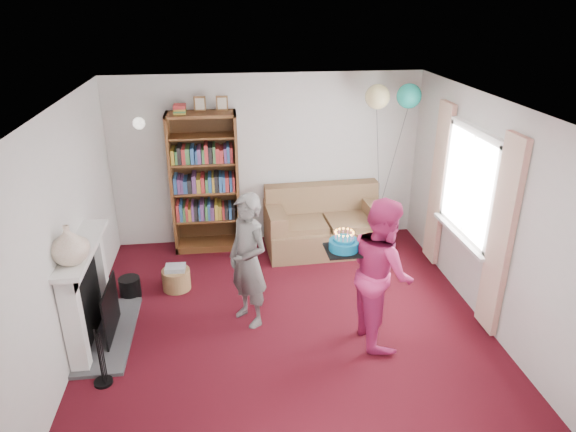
{
  "coord_description": "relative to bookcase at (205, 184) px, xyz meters",
  "views": [
    {
      "loc": [
        -0.62,
        -4.72,
        3.48
      ],
      "look_at": [
        0.07,
        0.6,
        1.16
      ],
      "focal_mm": 32.0,
      "sensor_mm": 36.0,
      "label": 1
    }
  ],
  "objects": [
    {
      "name": "ground",
      "position": [
        0.92,
        -2.3,
        -0.99
      ],
      "size": [
        5.0,
        5.0,
        0.0
      ],
      "primitive_type": "plane",
      "color": "black",
      "rests_on": "ground"
    },
    {
      "name": "wall_back",
      "position": [
        0.92,
        0.21,
        0.26
      ],
      "size": [
        4.5,
        0.02,
        2.5
      ],
      "primitive_type": "cube",
      "color": "silver",
      "rests_on": "ground"
    },
    {
      "name": "wall_left",
      "position": [
        -1.34,
        -2.3,
        0.26
      ],
      "size": [
        0.02,
        5.0,
        2.5
      ],
      "primitive_type": "cube",
      "color": "silver",
      "rests_on": "ground"
    },
    {
      "name": "wall_right",
      "position": [
        3.18,
        -2.3,
        0.26
      ],
      "size": [
        0.02,
        5.0,
        2.5
      ],
      "primitive_type": "cube",
      "color": "silver",
      "rests_on": "ground"
    },
    {
      "name": "ceiling",
      "position": [
        0.92,
        -2.3,
        1.52
      ],
      "size": [
        4.5,
        5.0,
        0.01
      ],
      "primitive_type": "cube",
      "color": "white",
      "rests_on": "wall_back"
    },
    {
      "name": "fireplace",
      "position": [
        -1.17,
        -2.11,
        -0.48
      ],
      "size": [
        0.55,
        1.8,
        1.12
      ],
      "color": "#3F3F42",
      "rests_on": "ground"
    },
    {
      "name": "window_bay",
      "position": [
        3.12,
        -1.7,
        0.22
      ],
      "size": [
        0.14,
        2.02,
        2.2
      ],
      "color": "white",
      "rests_on": "ground"
    },
    {
      "name": "wall_sconce",
      "position": [
        -0.83,
        0.06,
        0.89
      ],
      "size": [
        0.16,
        0.23,
        0.16
      ],
      "color": "gold",
      "rests_on": "ground"
    },
    {
      "name": "bookcase",
      "position": [
        0.0,
        0.0,
        0.0
      ],
      "size": [
        0.96,
        0.42,
        2.23
      ],
      "color": "#472B14",
      "rests_on": "ground"
    },
    {
      "name": "sofa",
      "position": [
        1.71,
        -0.23,
        -0.65
      ],
      "size": [
        1.71,
        0.91,
        0.91
      ],
      "rotation": [
        0.0,
        0.0,
        0.04
      ],
      "color": "brown",
      "rests_on": "ground"
    },
    {
      "name": "wicker_basket",
      "position": [
        -0.39,
        -1.18,
        -0.84
      ],
      "size": [
        0.36,
        0.36,
        0.33
      ],
      "rotation": [
        0.0,
        0.0,
        -0.03
      ],
      "color": "#996E47",
      "rests_on": "ground"
    },
    {
      "name": "person_striped",
      "position": [
        0.5,
        -2.0,
        -0.21
      ],
      "size": [
        0.63,
        0.68,
        1.56
      ],
      "primitive_type": "imported",
      "rotation": [
        0.0,
        0.0,
        -0.97
      ],
      "color": "black",
      "rests_on": "ground"
    },
    {
      "name": "person_magenta",
      "position": [
        1.87,
        -2.48,
        -0.17
      ],
      "size": [
        0.66,
        0.83,
        1.63
      ],
      "primitive_type": "imported",
      "rotation": [
        0.0,
        0.0,
        1.63
      ],
      "color": "#B3235D",
      "rests_on": "ground"
    },
    {
      "name": "birthday_cake",
      "position": [
        1.47,
        -2.4,
        0.12
      ],
      "size": [
        0.37,
        0.37,
        0.22
      ],
      "rotation": [
        0.0,
        0.0,
        0.02
      ],
      "color": "black",
      "rests_on": "ground"
    },
    {
      "name": "balloons",
      "position": [
        2.6,
        -0.26,
        1.23
      ],
      "size": [
        0.78,
        0.42,
        1.72
      ],
      "color": "#3F3F3F",
      "rests_on": "ground"
    },
    {
      "name": "mantel_vase",
      "position": [
        -1.2,
        -2.45,
        0.33
      ],
      "size": [
        0.46,
        0.46,
        0.38
      ],
      "primitive_type": "imported",
      "rotation": [
        0.0,
        0.0,
        -0.33
      ],
      "color": "beige",
      "rests_on": "fireplace"
    }
  ]
}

